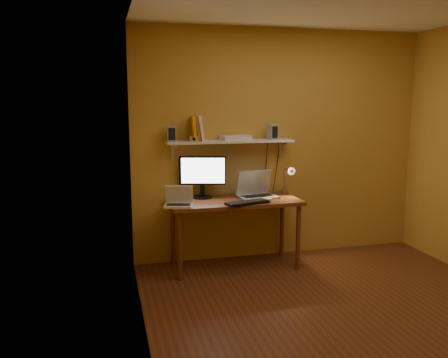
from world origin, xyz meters
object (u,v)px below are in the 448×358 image
object	(u,v)px
laptop	(256,190)
speaker_right	(272,132)
mouse	(267,199)
router	(235,138)
desk	(235,208)
wall_shelf	(230,142)
keyboard	(247,203)
netbook	(179,200)
speaker_left	(172,134)
monitor	(202,175)
shelf_camera	(194,139)
desk_lamp	(288,176)

from	to	relation	value
laptop	speaker_right	world-z (taller)	speaker_right
mouse	router	size ratio (longest dim) A/B	0.34
desk	wall_shelf	bearing A→B (deg)	90.00
keyboard	router	bearing A→B (deg)	77.98
desk	keyboard	distance (m)	0.25
desk	netbook	bearing A→B (deg)	-167.31
mouse	router	bearing A→B (deg)	133.61
desk	speaker_left	bearing A→B (deg)	162.49
speaker_right	laptop	bearing A→B (deg)	-176.15
desk	mouse	size ratio (longest dim) A/B	13.14
monitor	keyboard	xyz separation A→B (m)	(0.39, -0.41, -0.25)
shelf_camera	speaker_right	bearing A→B (deg)	2.90
wall_shelf	laptop	xyz separation A→B (m)	(0.27, -0.10, -0.53)
netbook	keyboard	bearing A→B (deg)	8.99
desk	speaker_left	world-z (taller)	speaker_left
speaker_left	router	distance (m)	0.70
wall_shelf	keyboard	bearing A→B (deg)	-79.50
desk	speaker_left	distance (m)	1.04
shelf_camera	desk	bearing A→B (deg)	-17.74
keyboard	speaker_left	bearing A→B (deg)	135.51
keyboard	shelf_camera	distance (m)	0.88
wall_shelf	speaker_right	xyz separation A→B (m)	(0.48, -0.02, 0.10)
shelf_camera	keyboard	bearing A→B (deg)	-35.42
netbook	speaker_left	bearing A→B (deg)	107.28
monitor	desk_lamp	distance (m)	0.98
speaker_left	router	bearing A→B (deg)	3.51
shelf_camera	monitor	bearing A→B (deg)	31.45
laptop	keyboard	world-z (taller)	laptop
desk_lamp	laptop	bearing A→B (deg)	-175.11
mouse	speaker_left	world-z (taller)	speaker_left
netbook	mouse	world-z (taller)	netbook
netbook	mouse	size ratio (longest dim) A/B	3.04
desk_lamp	shelf_camera	xyz separation A→B (m)	(-1.07, 0.01, 0.45)
laptop	shelf_camera	xyz separation A→B (m)	(-0.68, 0.04, 0.58)
netbook	mouse	bearing A→B (deg)	16.05
desk	desk_lamp	world-z (taller)	desk_lamp
keyboard	desk_lamp	size ratio (longest dim) A/B	1.23
desk	keyboard	xyz separation A→B (m)	(0.08, -0.22, 0.10)
router	shelf_camera	bearing A→B (deg)	-171.35
desk	mouse	bearing A→B (deg)	-21.16
speaker_right	shelf_camera	world-z (taller)	speaker_right
wall_shelf	shelf_camera	size ratio (longest dim) A/B	14.16
speaker_right	desk	bearing A→B (deg)	-177.72
desk_lamp	netbook	bearing A→B (deg)	-168.27
monitor	speaker_left	distance (m)	0.56
netbook	keyboard	world-z (taller)	netbook
monitor	mouse	size ratio (longest dim) A/B	4.69
speaker_right	speaker_left	bearing A→B (deg)	160.65
laptop	keyboard	bearing A→B (deg)	-131.90
wall_shelf	netbook	size ratio (longest dim) A/B	4.33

